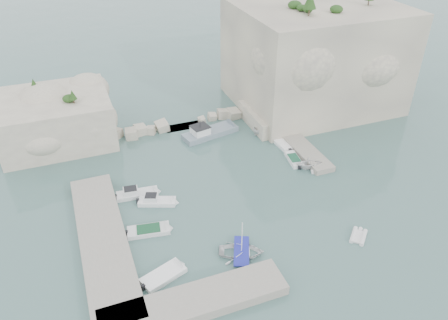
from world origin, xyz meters
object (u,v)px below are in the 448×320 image
object	(u,v)px
inflatable_dinghy	(358,237)
tender_east_d	(266,135)
motorboat_e	(164,277)
motorboat_c	(149,232)
rowboat	(241,254)
work_boat	(210,135)
motorboat_b	(157,203)
motorboat_a	(138,196)
tender_east_c	(282,145)
tender_east_a	(308,168)
tender_east_b	(294,161)

from	to	relation	value
inflatable_dinghy	tender_east_d	world-z (taller)	tender_east_d
motorboat_e	inflatable_dinghy	distance (m)	22.24
motorboat_c	tender_east_d	world-z (taller)	tender_east_d
rowboat	inflatable_dinghy	bearing A→B (deg)	-76.67
work_boat	inflatable_dinghy	bearing A→B (deg)	-86.08
motorboat_b	work_boat	xyz separation A→B (m)	(11.90, 13.81, 0.00)
motorboat_a	tender_east_c	world-z (taller)	motorboat_a
motorboat_b	tender_east_a	distance (m)	21.71
motorboat_a	motorboat_e	bearing A→B (deg)	-85.40
tender_east_a	motorboat_b	bearing A→B (deg)	103.63
motorboat_b	motorboat_c	size ratio (longest dim) A/B	0.96
work_boat	motorboat_a	bearing A→B (deg)	-152.77
motorboat_b	motorboat_e	world-z (taller)	motorboat_b
rowboat	inflatable_dinghy	size ratio (longest dim) A/B	1.70
rowboat	tender_east_d	bearing A→B (deg)	-8.29
tender_east_b	tender_east_d	size ratio (longest dim) A/B	1.04
motorboat_c	tender_east_b	size ratio (longest dim) A/B	1.17
motorboat_a	work_boat	world-z (taller)	work_boat
inflatable_dinghy	tender_east_a	world-z (taller)	tender_east_a
tender_east_a	tender_east_d	distance (m)	10.52
motorboat_a	motorboat_e	xyz separation A→B (m)	(-0.25, -14.43, 0.00)
motorboat_b	motorboat_a	world-z (taller)	same
rowboat	tender_east_a	bearing A→B (deg)	-28.78
motorboat_e	tender_east_c	xyz separation A→B (m)	(23.27, 18.99, 0.00)
motorboat_a	tender_east_b	world-z (taller)	motorboat_a
motorboat_c	tender_east_d	distance (m)	27.06
motorboat_c	rowboat	world-z (taller)	rowboat
motorboat_c	tender_east_b	bearing A→B (deg)	26.41
motorboat_a	tender_east_b	size ratio (longest dim) A/B	1.28
motorboat_e	tender_east_a	xyz separation A→B (m)	(23.95, 12.08, 0.00)
work_boat	motorboat_b	bearing A→B (deg)	-142.80
tender_east_c	work_boat	world-z (taller)	work_boat
motorboat_a	rowboat	distance (m)	16.59
work_boat	motorboat_c	bearing A→B (deg)	-139.07
motorboat_a	inflatable_dinghy	size ratio (longest dim) A/B	1.99
inflatable_dinghy	work_boat	distance (m)	29.08
inflatable_dinghy	work_boat	world-z (taller)	work_boat
tender_east_c	work_boat	bearing A→B (deg)	49.31
motorboat_e	rowboat	bearing A→B (deg)	-19.29
motorboat_c	motorboat_b	bearing A→B (deg)	74.66
motorboat_a	tender_east_a	distance (m)	23.81
motorboat_e	tender_east_b	size ratio (longest dim) A/B	1.12
motorboat_a	motorboat_e	distance (m)	14.44
motorboat_c	tender_east_d	bearing A→B (deg)	43.22
inflatable_dinghy	tender_east_a	bearing A→B (deg)	38.74
motorboat_b	tender_east_c	size ratio (longest dim) A/B	1.04
tender_east_d	tender_east_a	bearing A→B (deg)	-151.24
rowboat	motorboat_a	bearing A→B (deg)	53.84
motorboat_b	work_boat	size ratio (longest dim) A/B	0.52
motorboat_c	inflatable_dinghy	distance (m)	23.94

